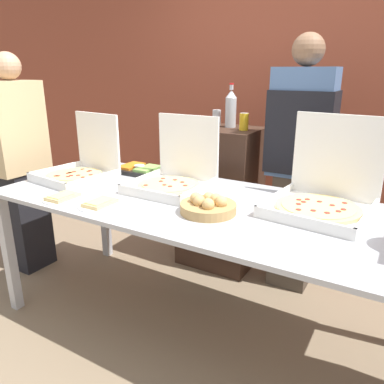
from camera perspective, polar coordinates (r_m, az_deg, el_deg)
name	(u,v)px	position (r m, az deg, el deg)	size (l,w,h in m)	color
ground_plane	(192,325)	(2.53, 0.00, -19.55)	(16.00, 16.00, 0.00)	#847056
brick_wall_behind	(289,87)	(3.57, 14.54, 15.25)	(10.00, 0.06, 2.80)	brown
buffet_table	(192,214)	(2.15, 0.00, -3.37)	(2.34, 0.99, 0.84)	#B7BABF
pizza_box_near_left	(174,176)	(2.33, -2.78, 2.47)	(0.44, 0.45, 0.44)	white
pizza_box_far_right	(323,195)	(2.07, 19.33, -0.38)	(0.53, 0.55, 0.48)	white
pizza_box_near_right	(80,167)	(2.66, -16.70, 3.66)	(0.47, 0.49, 0.42)	white
paper_plate_front_left	(63,197)	(2.26, -19.09, -0.78)	(0.22, 0.22, 0.03)	white
paper_plate_front_center	(100,204)	(2.10, -13.84, -1.73)	(0.24, 0.24, 0.03)	white
veggie_tray	(140,169)	(2.72, -8.00, 3.43)	(0.33, 0.25, 0.05)	black
bread_basket	(208,206)	(1.93, 2.47, -2.14)	(0.29, 0.29, 0.10)	tan
sideboard_podium	(220,198)	(3.02, 4.25, -0.87)	(0.59, 0.45, 1.13)	#382319
soda_bottle	(231,108)	(2.91, 5.94, 12.57)	(0.08, 0.08, 0.33)	#B7BCC1
soda_can_silver	(217,118)	(3.00, 3.77, 11.24)	(0.07, 0.07, 0.12)	silver
soda_can_colored	(244,122)	(2.78, 7.92, 10.57)	(0.07, 0.07, 0.12)	gold
person_server_vest	(299,154)	(2.66, 15.99, 5.55)	(0.42, 0.24, 1.77)	#473D33
person_guest_cap	(20,163)	(3.13, -24.68, 4.02)	(0.22, 0.40, 1.67)	black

